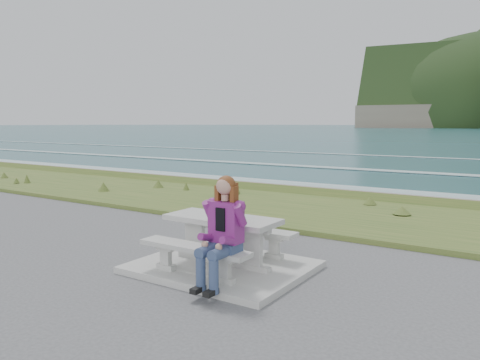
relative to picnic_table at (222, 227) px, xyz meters
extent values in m
cube|color=#A3A39E|center=(0.00, 0.00, -0.63)|extent=(2.60, 2.10, 0.10)
cube|color=#A3A39E|center=(-0.54, 0.00, -0.54)|extent=(0.62, 0.12, 0.08)
cube|color=#A3A39E|center=(-0.54, 0.00, -0.25)|extent=(0.34, 0.09, 0.51)
cube|color=#A3A39E|center=(-0.54, 0.00, 0.05)|extent=(0.62, 0.12, 0.08)
cube|color=#A3A39E|center=(0.54, 0.00, -0.54)|extent=(0.62, 0.12, 0.08)
cube|color=#A3A39E|center=(0.54, 0.00, -0.25)|extent=(0.34, 0.09, 0.51)
cube|color=#A3A39E|center=(0.54, 0.00, 0.05)|extent=(0.62, 0.12, 0.08)
cube|color=#A3A39E|center=(0.00, 0.00, 0.13)|extent=(1.80, 0.75, 0.08)
cube|color=#A3A39E|center=(-0.54, -0.70, -0.54)|extent=(0.30, 0.12, 0.08)
cube|color=#A3A39E|center=(-0.54, -0.70, -0.39)|extent=(0.17, 0.09, 0.22)
cube|color=#A3A39E|center=(-0.54, -0.70, -0.24)|extent=(0.30, 0.12, 0.08)
cube|color=#A3A39E|center=(0.54, -0.70, -0.54)|extent=(0.30, 0.12, 0.08)
cube|color=#A3A39E|center=(0.54, -0.70, -0.39)|extent=(0.17, 0.09, 0.22)
cube|color=#A3A39E|center=(0.54, -0.70, -0.24)|extent=(0.30, 0.12, 0.08)
cube|color=#A3A39E|center=(0.00, -0.70, -0.17)|extent=(1.80, 0.35, 0.07)
cube|color=#A3A39E|center=(-0.54, 0.70, -0.54)|extent=(0.30, 0.12, 0.08)
cube|color=#A3A39E|center=(-0.54, 0.70, -0.39)|extent=(0.17, 0.09, 0.22)
cube|color=#A3A39E|center=(-0.54, 0.70, -0.24)|extent=(0.30, 0.12, 0.08)
cube|color=#A3A39E|center=(0.54, 0.70, -0.54)|extent=(0.30, 0.12, 0.08)
cube|color=#A3A39E|center=(0.54, 0.70, -0.39)|extent=(0.17, 0.09, 0.22)
cube|color=#A3A39E|center=(0.54, 0.70, -0.24)|extent=(0.30, 0.12, 0.08)
cube|color=#A3A39E|center=(0.00, 0.70, -0.17)|extent=(1.80, 0.35, 0.07)
cube|color=#335921|center=(0.00, 5.00, -0.68)|extent=(160.00, 4.50, 0.22)
cube|color=#716155|center=(0.00, 7.90, -0.68)|extent=(160.00, 0.80, 2.20)
cube|color=white|center=(0.00, 14.00, -2.42)|extent=(220.00, 3.00, 0.06)
cube|color=white|center=(0.00, 22.00, -2.42)|extent=(220.00, 2.00, 0.06)
cube|color=white|center=(0.00, 34.00, -2.42)|extent=(220.00, 1.40, 0.06)
cube|color=#30496C|center=(0.55, -0.93, -0.30)|extent=(0.40, 0.76, 0.58)
cube|color=#7E2175|center=(0.55, -0.68, 0.27)|extent=(0.44, 0.25, 0.56)
sphere|color=tan|center=(0.55, -0.70, 0.77)|extent=(0.24, 0.24, 0.24)
sphere|color=#5D2C15|center=(0.55, -0.67, 0.78)|extent=(0.26, 0.26, 0.26)
camera|label=1|loc=(4.12, -5.80, 1.61)|focal=35.00mm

